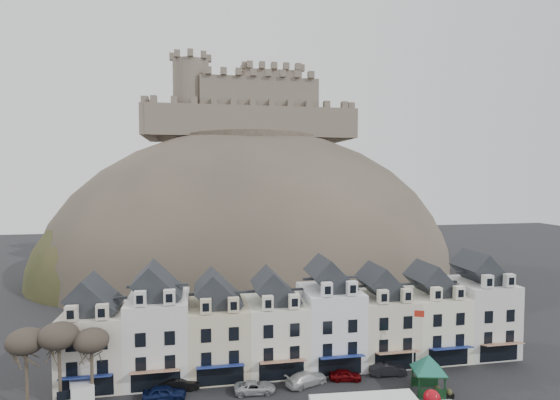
% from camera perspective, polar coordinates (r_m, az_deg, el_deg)
% --- Properties ---
extents(townhouse_terrace, '(54.40, 9.35, 11.80)m').
position_cam_1_polar(townhouse_terrace, '(55.15, 3.18, -15.55)').
color(townhouse_terrace, beige).
rests_on(townhouse_terrace, ground).
extents(castle_hill, '(100.00, 76.00, 68.00)m').
position_cam_1_polar(castle_hill, '(107.07, -3.02, -9.13)').
color(castle_hill, '#3C372E').
rests_on(castle_hill, ground).
extents(castle, '(50.20, 22.20, 22.00)m').
position_cam_1_polar(castle, '(112.72, -3.93, 11.99)').
color(castle, '#6B6052').
rests_on(castle, ground).
extents(tree_left_far, '(3.61, 3.61, 8.24)m').
position_cam_1_polar(tree_left_far, '(50.91, -30.29, -15.72)').
color(tree_left_far, '#3B3225').
rests_on(tree_left_far, ground).
extents(tree_left_mid, '(3.78, 3.78, 8.64)m').
position_cam_1_polar(tree_left_mid, '(49.89, -26.94, -15.61)').
color(tree_left_mid, '#3B3225').
rests_on(tree_left_mid, ground).
extents(tree_left_near, '(3.43, 3.43, 7.84)m').
position_cam_1_polar(tree_left_near, '(49.37, -23.43, -16.57)').
color(tree_left_near, '#3B3225').
rests_on(tree_left_near, ground).
extents(bus_shelter, '(6.28, 6.28, 4.08)m').
position_cam_1_polar(bus_shelter, '(51.73, 18.85, -19.55)').
color(bus_shelter, black).
rests_on(bus_shelter, ground).
extents(red_buoy, '(1.65, 1.65, 2.05)m').
position_cam_1_polar(red_buoy, '(49.37, 19.23, -23.43)').
color(red_buoy, black).
rests_on(red_buoy, ground).
extents(flagpole, '(1.14, 0.48, 8.31)m').
position_cam_1_polar(flagpole, '(53.31, 17.11, -17.00)').
color(flagpole, silver).
rests_on(flagpole, ground).
extents(white_van, '(3.55, 5.30, 2.23)m').
position_cam_1_polar(white_van, '(53.09, -24.56, -21.48)').
color(white_van, white).
rests_on(white_van, ground).
extents(planter_west, '(1.21, 0.88, 1.09)m').
position_cam_1_polar(planter_west, '(52.39, 19.85, -22.44)').
color(planter_west, black).
rests_on(planter_west, ground).
extents(planter_east, '(1.00, 0.67, 0.95)m').
position_cam_1_polar(planter_east, '(52.47, 21.19, -22.51)').
color(planter_east, black).
rests_on(planter_east, ground).
extents(car_navy, '(4.39, 1.80, 1.49)m').
position_cam_1_polar(car_navy, '(50.38, -14.87, -23.17)').
color(car_navy, '#0B1337').
rests_on(car_navy, ground).
extents(car_black, '(4.33, 1.82, 1.39)m').
position_cam_1_polar(car_black, '(51.89, -13.03, -22.38)').
color(car_black, black).
rests_on(car_black, ground).
extents(car_silver, '(4.40, 2.23, 1.21)m').
position_cam_1_polar(car_silver, '(50.40, -3.30, -23.22)').
color(car_silver, '#A5A8AD').
rests_on(car_silver, ground).
extents(car_white, '(5.26, 3.65, 1.41)m').
position_cam_1_polar(car_white, '(51.96, 3.48, -22.25)').
color(car_white, silver).
rests_on(car_white, ground).
extents(car_maroon, '(3.82, 2.11, 1.23)m').
position_cam_1_polar(car_maroon, '(53.37, 8.52, -21.67)').
color(car_maroon, '#530407').
rests_on(car_maroon, ground).
extents(car_charcoal, '(4.37, 1.91, 1.40)m').
position_cam_1_polar(car_charcoal, '(55.42, 13.90, -20.66)').
color(car_charcoal, black).
rests_on(car_charcoal, ground).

